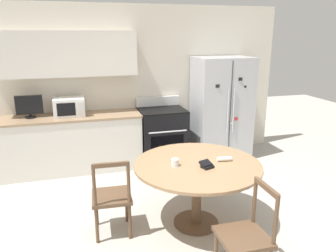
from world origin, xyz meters
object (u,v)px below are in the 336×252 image
(oven_range, at_px, (162,135))
(candle_glass, at_px, (175,163))
(refrigerator, at_px, (221,108))
(countertop_tv, at_px, (29,106))
(microwave, at_px, (69,107))
(dining_chair_left, at_px, (112,197))
(wallet, at_px, (207,165))
(dining_chair_near, at_px, (246,236))

(oven_range, height_order, candle_glass, oven_range)
(refrigerator, bearing_deg, countertop_tv, 178.18)
(microwave, relative_size, dining_chair_left, 0.51)
(countertop_tv, xyz_separation_m, wallet, (1.98, -2.19, -0.31))
(dining_chair_near, bearing_deg, wallet, 4.10)
(oven_range, xyz_separation_m, dining_chair_left, (-1.07, -1.91, -0.03))
(wallet, bearing_deg, refrigerator, 61.51)
(dining_chair_near, bearing_deg, microwave, 26.78)
(oven_range, bearing_deg, dining_chair_near, -90.49)
(dining_chair_near, xyz_separation_m, dining_chair_left, (-1.05, 1.02, 0.00))
(microwave, height_order, candle_glass, microwave)
(refrigerator, xyz_separation_m, dining_chair_left, (-2.14, -1.88, -0.44))
(oven_range, bearing_deg, wallet, -91.90)
(microwave, bearing_deg, oven_range, -2.49)
(countertop_tv, xyz_separation_m, candle_glass, (1.67, -2.05, -0.30))
(microwave, xyz_separation_m, countertop_tv, (-0.57, 0.00, 0.05))
(oven_range, relative_size, dining_chair_left, 1.20)
(countertop_tv, xyz_separation_m, dining_chair_left, (0.98, -1.98, -0.65))
(refrigerator, height_order, dining_chair_left, refrigerator)
(countertop_tv, height_order, wallet, countertop_tv)
(dining_chair_near, distance_m, dining_chair_left, 1.47)
(wallet, bearing_deg, oven_range, 88.10)
(dining_chair_near, xyz_separation_m, wallet, (-0.04, 0.82, 0.34))
(microwave, distance_m, wallet, 2.61)
(candle_glass, bearing_deg, wallet, -24.00)
(wallet, bearing_deg, microwave, 122.83)
(microwave, xyz_separation_m, dining_chair_left, (0.40, -1.98, -0.60))
(refrigerator, height_order, microwave, refrigerator)
(refrigerator, relative_size, microwave, 3.79)
(oven_range, xyz_separation_m, countertop_tv, (-2.05, 0.07, 0.62))
(refrigerator, distance_m, dining_chair_near, 3.14)
(oven_range, height_order, countertop_tv, countertop_tv)
(microwave, xyz_separation_m, candle_glass, (1.10, -2.04, -0.26))
(countertop_tv, height_order, dining_chair_near, countertop_tv)
(oven_range, xyz_separation_m, candle_glass, (-0.38, -1.98, 0.32))
(dining_chair_left, bearing_deg, countertop_tv, 119.49)
(oven_range, height_order, dining_chair_left, oven_range)
(countertop_tv, bearing_deg, oven_range, -1.92)
(refrigerator, distance_m, dining_chair_left, 2.88)
(candle_glass, bearing_deg, refrigerator, 53.44)
(dining_chair_left, bearing_deg, oven_range, 63.98)
(refrigerator, height_order, wallet, refrigerator)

